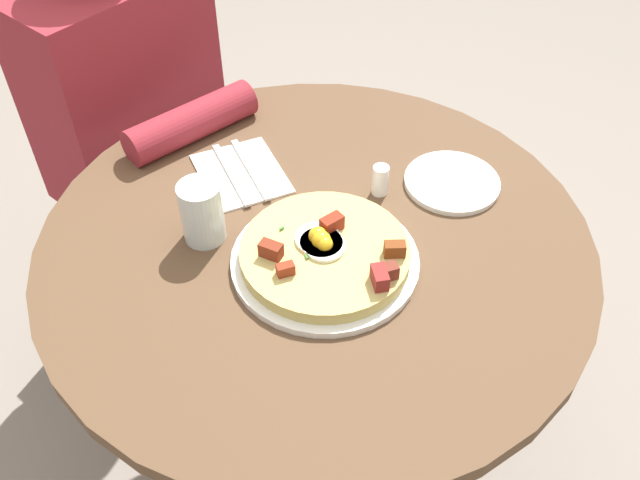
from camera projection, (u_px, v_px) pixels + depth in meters
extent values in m
plane|color=gray|center=(317.00, 452.00, 1.63)|extent=(6.00, 6.00, 0.00)
cylinder|color=brown|center=(315.00, 242.00, 1.13)|extent=(0.90, 0.90, 0.03)
cylinder|color=#333338|center=(316.00, 368.00, 1.38)|extent=(0.11, 0.11, 0.69)
cylinder|color=#333338|center=(317.00, 450.00, 1.62)|extent=(0.41, 0.41, 0.02)
cube|color=#2D2D33|center=(159.00, 241.00, 1.81)|extent=(0.32, 0.28, 0.45)
cube|color=maroon|center=(123.00, 88.00, 1.48)|extent=(0.38, 0.22, 0.48)
cylinder|color=maroon|center=(191.00, 122.00, 1.29)|extent=(0.27, 0.11, 0.07)
cylinder|color=white|center=(325.00, 261.00, 1.07)|extent=(0.29, 0.29, 0.01)
cylinder|color=tan|center=(325.00, 253.00, 1.06)|extent=(0.26, 0.26, 0.02)
cylinder|color=white|center=(318.00, 239.00, 1.06)|extent=(0.07, 0.07, 0.01)
sphere|color=yellow|center=(318.00, 236.00, 1.05)|extent=(0.03, 0.03, 0.03)
cylinder|color=white|center=(325.00, 247.00, 1.05)|extent=(0.06, 0.06, 0.01)
sphere|color=yellow|center=(325.00, 244.00, 1.04)|extent=(0.03, 0.03, 0.03)
cylinder|color=white|center=(321.00, 243.00, 1.05)|extent=(0.07, 0.07, 0.01)
sphere|color=yellow|center=(321.00, 240.00, 1.05)|extent=(0.03, 0.03, 0.03)
cube|color=brown|center=(395.00, 249.00, 1.03)|extent=(0.04, 0.04, 0.02)
cube|color=maroon|center=(380.00, 277.00, 0.99)|extent=(0.04, 0.04, 0.03)
cube|color=maroon|center=(285.00, 269.00, 1.01)|extent=(0.03, 0.03, 0.02)
cube|color=maroon|center=(270.00, 249.00, 1.03)|extent=(0.03, 0.04, 0.02)
cube|color=maroon|center=(331.00, 224.00, 1.07)|extent=(0.04, 0.03, 0.03)
cube|color=maroon|center=(386.00, 272.00, 1.00)|extent=(0.04, 0.03, 0.02)
cube|color=#387F2D|center=(325.00, 242.00, 1.05)|extent=(0.01, 0.00, 0.00)
cube|color=#387F2D|center=(307.00, 257.00, 1.03)|extent=(0.01, 0.01, 0.00)
cube|color=#387F2D|center=(282.00, 228.00, 1.08)|extent=(0.01, 0.00, 0.00)
cylinder|color=white|center=(452.00, 182.00, 1.20)|extent=(0.17, 0.17, 0.01)
cube|color=white|center=(241.00, 174.00, 1.22)|extent=(0.20, 0.21, 0.00)
cube|color=silver|center=(231.00, 174.00, 1.22)|extent=(0.09, 0.17, 0.00)
cube|color=silver|center=(250.00, 169.00, 1.23)|extent=(0.09, 0.17, 0.00)
cylinder|color=silver|center=(202.00, 212.00, 1.08)|extent=(0.07, 0.07, 0.10)
cylinder|color=white|center=(380.00, 180.00, 1.17)|extent=(0.03, 0.03, 0.06)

